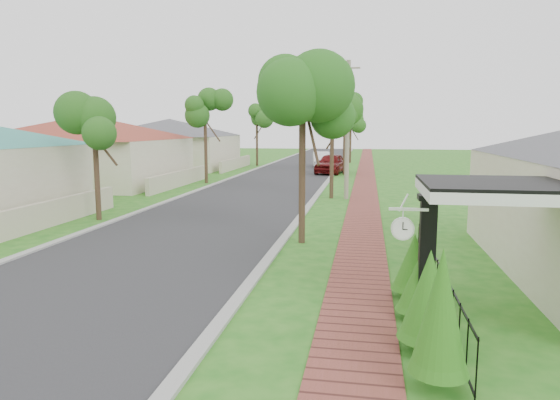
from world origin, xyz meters
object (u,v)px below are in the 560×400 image
Objects in this scene: near_tree at (303,102)px; utility_pole at (347,130)px; parked_car_red at (331,164)px; parked_car_white at (321,160)px; porch_post at (426,266)px; station_clock at (403,227)px.

utility_pole is (1.00, 10.52, -0.93)m from near_tree.
near_tree is at bearing -95.44° from utility_pole.
near_tree reaches higher than parked_car_red.
utility_pole reaches higher than parked_car_white.
porch_post is 0.44× the size of near_tree.
parked_car_white is 21.73m from utility_pole.
near_tree is 7.73m from station_clock.
near_tree is (0.90, -25.32, 3.77)m from parked_car_red.
porch_post is 3.55× the size of station_clock.
utility_pole reaches higher than porch_post.
porch_post is 0.57× the size of parked_car_white.
porch_post is at bearing 39.08° from station_clock.
near_tree is (-3.25, 6.32, 3.47)m from porch_post.
parked_car_red is 6.64m from parked_car_white.
porch_post reaches higher than station_clock.
station_clock is at bearing -140.92° from porch_post.
parked_car_red is 15.18m from utility_pole.
station_clock is (1.76, -17.25, -1.71)m from utility_pole.
parked_car_white is (-1.40, 6.49, -0.09)m from parked_car_red.
station_clock is at bearing -84.18° from utility_pole.
near_tree is 10.61m from utility_pole.
porch_post is at bearing -89.37° from parked_car_white.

